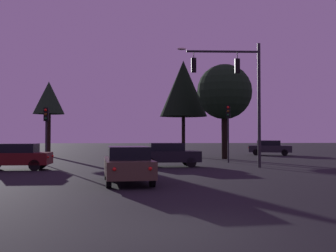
% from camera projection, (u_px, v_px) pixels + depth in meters
% --- Properties ---
extents(ground_plane, '(168.00, 168.00, 0.00)m').
position_uv_depth(ground_plane, '(146.00, 160.00, 32.56)').
color(ground_plane, black).
rests_on(ground_plane, ground).
extents(traffic_signal_mast_arm, '(5.23, 0.52, 7.77)m').
position_uv_depth(traffic_signal_mast_arm, '(238.00, 84.00, 25.36)').
color(traffic_signal_mast_arm, '#232326').
rests_on(traffic_signal_mast_arm, ground).
extents(traffic_light_corner_left, '(0.32, 0.36, 3.86)m').
position_uv_depth(traffic_light_corner_left, '(46.00, 124.00, 27.16)').
color(traffic_light_corner_left, '#232326').
rests_on(traffic_light_corner_left, ground).
extents(traffic_light_corner_right, '(0.36, 0.38, 4.24)m').
position_uv_depth(traffic_light_corner_right, '(228.00, 122.00, 30.00)').
color(traffic_light_corner_right, '#232326').
rests_on(traffic_light_corner_right, ground).
extents(car_nearside_lane, '(2.24, 4.69, 1.52)m').
position_uv_depth(car_nearside_lane, '(128.00, 164.00, 16.80)').
color(car_nearside_lane, '#473828').
rests_on(car_nearside_lane, ground).
extents(car_crossing_left, '(4.09, 1.87, 1.52)m').
position_uv_depth(car_crossing_left, '(15.00, 156.00, 23.42)').
color(car_crossing_left, '#4C0F0F').
rests_on(car_crossing_left, ground).
extents(car_crossing_right, '(4.05, 2.02, 1.52)m').
position_uv_depth(car_crossing_right, '(168.00, 154.00, 25.91)').
color(car_crossing_right, black).
rests_on(car_crossing_right, ground).
extents(car_far_lane, '(4.61, 3.25, 1.52)m').
position_uv_depth(car_far_lane, '(270.00, 147.00, 41.61)').
color(car_far_lane, '#232328').
rests_on(car_far_lane, ground).
extents(tree_behind_sign, '(4.72, 4.72, 8.14)m').
position_uv_depth(tree_behind_sign, '(224.00, 92.00, 34.90)').
color(tree_behind_sign, black).
rests_on(tree_behind_sign, ground).
extents(tree_left_far, '(3.04, 3.04, 7.33)m').
position_uv_depth(tree_left_far, '(49.00, 99.00, 39.83)').
color(tree_left_far, black).
rests_on(tree_left_far, ground).
extents(tree_center_horizon, '(4.57, 4.57, 9.29)m').
position_uv_depth(tree_center_horizon, '(183.00, 89.00, 39.37)').
color(tree_center_horizon, black).
rests_on(tree_center_horizon, ground).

